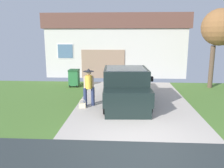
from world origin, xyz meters
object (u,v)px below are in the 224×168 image
Objects in this scene: handbag at (82,105)px; house_with_garage at (117,44)px; pickup_truck at (125,87)px; person_with_hat at (89,85)px; wheeled_trash_bin at (74,77)px; front_yard_tree at (219,28)px.

house_with_garage is at bearing 83.64° from handbag.
handbag is at bearing 22.47° from pickup_truck.
person_with_hat is 0.91m from handbag.
person_with_hat is 1.58× the size of wheeled_trash_bin.
pickup_truck is 2.18m from handbag.
pickup_truck is at bearing 3.61° from person_with_hat.
front_yard_tree is at bearing 13.88° from person_with_hat.
handbag is 9.06m from front_yard_tree.
person_with_hat is 0.16× the size of house_with_garage.
front_yard_tree reaches higher than pickup_truck.
house_with_garage is 8.46m from front_yard_tree.
front_yard_tree is (6.11, -5.74, 1.15)m from house_with_garage.
handbag is 0.04× the size of house_with_garage.
wheeled_trash_bin is at bearing -112.92° from house_with_garage.
house_with_garage reaches higher than front_yard_tree.
wheeled_trash_bin is at bearing -49.62° from pickup_truck.
handbag is (-0.25, -0.33, -0.82)m from person_with_hat.
house_with_garage is (1.11, 10.00, 2.27)m from handbag.
wheeled_trash_bin is at bearing 179.96° from front_yard_tree.
handbag is (-1.88, -0.89, -0.64)m from pickup_truck.
person_with_hat reaches higher than wheeled_trash_bin.
pickup_truck is 0.51× the size of house_with_garage.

